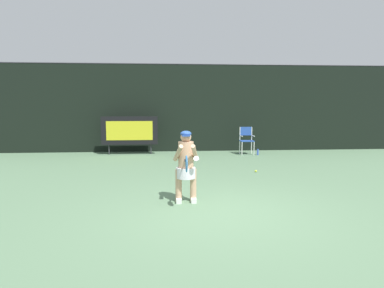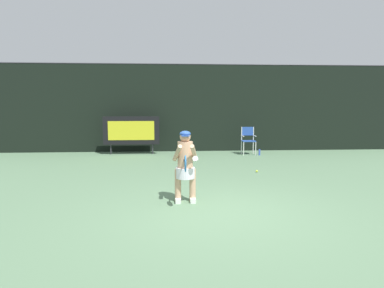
{
  "view_description": "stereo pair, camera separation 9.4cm",
  "coord_description": "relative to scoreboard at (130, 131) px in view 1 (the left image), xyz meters",
  "views": [
    {
      "loc": [
        -0.99,
        -6.15,
        2.0
      ],
      "look_at": [
        -0.33,
        2.0,
        1.05
      ],
      "focal_mm": 32.55,
      "sensor_mm": 36.0,
      "label": 1
    },
    {
      "loc": [
        -0.9,
        -6.16,
        2.0
      ],
      "look_at": [
        -0.33,
        2.0,
        1.05
      ],
      "focal_mm": 32.55,
      "sensor_mm": 36.0,
      "label": 2
    }
  ],
  "objects": [
    {
      "name": "scoreboard",
      "position": [
        0.0,
        0.0,
        0.0
      ],
      "size": [
        2.2,
        0.21,
        1.5
      ],
      "color": "black",
      "rests_on": "ground"
    },
    {
      "name": "umpire_chair",
      "position": [
        4.62,
        -0.33,
        -0.33
      ],
      "size": [
        0.52,
        0.44,
        1.08
      ],
      "color": "white",
      "rests_on": "ground"
    },
    {
      "name": "tennis_ball_loose",
      "position": [
        4.03,
        -3.99,
        -0.91
      ],
      "size": [
        0.07,
        0.07,
        0.07
      ],
      "color": "#CCDB3D",
      "rests_on": "ground"
    },
    {
      "name": "tennis_player",
      "position": [
        1.79,
        -6.91,
        -0.16
      ],
      "size": [
        0.53,
        0.6,
        1.46
      ],
      "color": "white",
      "rests_on": "ground"
    },
    {
      "name": "water_bottle",
      "position": [
        5.0,
        -0.64,
        -0.82
      ],
      "size": [
        0.07,
        0.07,
        0.27
      ],
      "color": "blue",
      "rests_on": "ground"
    },
    {
      "name": "backdrop_screen",
      "position": [
        2.34,
        0.8,
        0.86
      ],
      "size": [
        18.0,
        0.12,
        3.66
      ],
      "color": "black",
      "rests_on": "ground"
    },
    {
      "name": "ground",
      "position": [
        2.34,
        -7.89,
        -0.96
      ],
      "size": [
        18.0,
        22.0,
        0.03
      ],
      "color": "#5D805D"
    },
    {
      "name": "tennis_racket",
      "position": [
        1.76,
        -7.48,
        -0.06
      ],
      "size": [
        0.03,
        0.6,
        0.31
      ],
      "rotation": [
        0.0,
        0.0,
        0.09
      ],
      "color": "black"
    }
  ]
}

